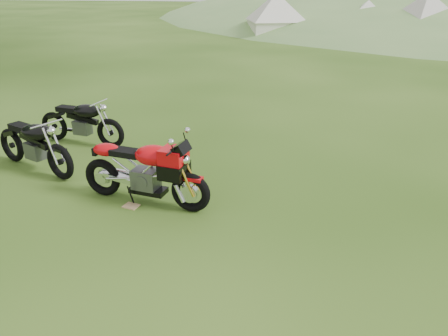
% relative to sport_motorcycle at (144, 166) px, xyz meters
% --- Properties ---
extents(ground, '(120.00, 120.00, 0.00)m').
position_rel_sport_motorcycle_xyz_m(ground, '(1.17, -0.82, -0.61)').
color(ground, '#25450E').
rests_on(ground, ground).
extents(sport_motorcycle, '(2.08, 0.88, 1.21)m').
position_rel_sport_motorcycle_xyz_m(sport_motorcycle, '(0.00, 0.00, 0.00)').
color(sport_motorcycle, red).
rests_on(sport_motorcycle, ground).
extents(plywood_board, '(0.26, 0.23, 0.02)m').
position_rel_sport_motorcycle_xyz_m(plywood_board, '(-0.19, -0.17, -0.60)').
color(plywood_board, tan).
rests_on(plywood_board, ground).
extents(vintage_moto_c, '(1.99, 1.25, 1.04)m').
position_rel_sport_motorcycle_xyz_m(vintage_moto_c, '(-2.34, 0.88, -0.08)').
color(vintage_moto_c, black).
rests_on(vintage_moto_c, ground).
extents(vintage_moto_d, '(1.96, 0.77, 1.01)m').
position_rel_sport_motorcycle_xyz_m(vintage_moto_d, '(-2.13, 2.27, -0.10)').
color(vintage_moto_d, black).
rests_on(vintage_moto_d, ground).
extents(tent_left, '(3.57, 3.57, 2.48)m').
position_rel_sport_motorcycle_xyz_m(tent_left, '(0.78, 21.26, 0.64)').
color(tent_left, white).
rests_on(tent_left, ground).
extents(tent_mid, '(2.65, 2.65, 2.23)m').
position_rel_sport_motorcycle_xyz_m(tent_mid, '(5.96, 21.62, 0.51)').
color(tent_mid, white).
rests_on(tent_mid, ground).
extents(tent_right, '(3.90, 3.90, 2.56)m').
position_rel_sport_motorcycle_xyz_m(tent_right, '(8.65, 19.81, 0.67)').
color(tent_right, beige).
rests_on(tent_right, ground).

